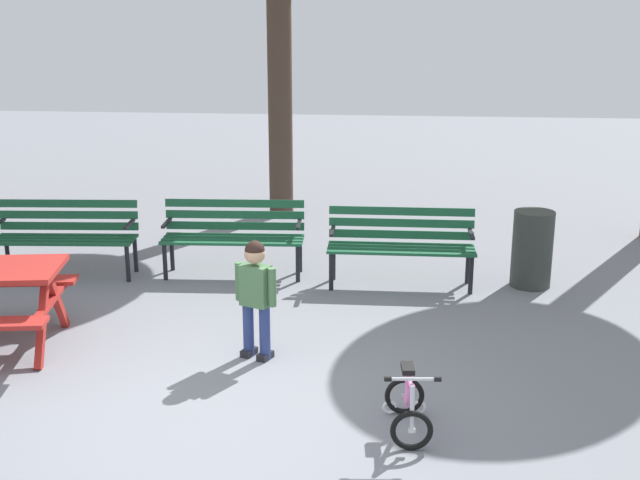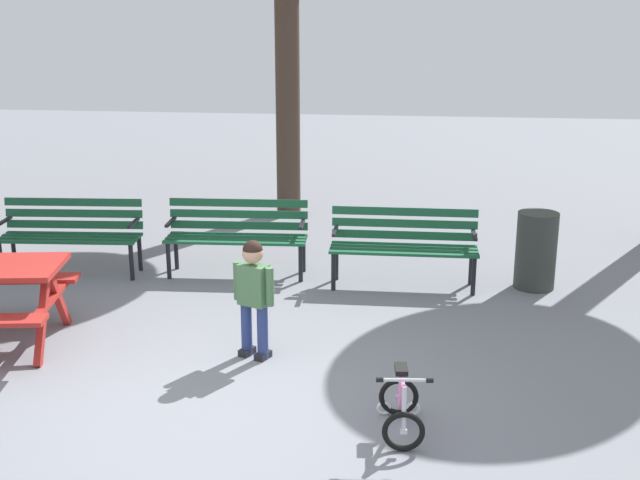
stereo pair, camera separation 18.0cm
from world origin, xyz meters
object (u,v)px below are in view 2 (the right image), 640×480
park_bench_far_left (71,230)px  trash_bin (536,250)px  kids_bicycle (401,407)px  park_bench_right (404,241)px  child_standing (254,289)px  park_bench_left (237,231)px

park_bench_far_left → trash_bin: size_ratio=1.93×
park_bench_far_left → kids_bicycle: bearing=-40.1°
park_bench_right → child_standing: (-1.25, -2.09, 0.12)m
park_bench_right → kids_bicycle: park_bench_right is taller
trash_bin → park_bench_left: bearing=178.4°
park_bench_left → kids_bicycle: size_ratio=2.77×
park_bench_left → child_standing: (0.66, -2.28, 0.12)m
child_standing → trash_bin: 3.47m
park_bench_right → kids_bicycle: (0.06, -3.26, -0.31)m
kids_bicycle → trash_bin: (1.37, 3.36, 0.22)m
park_bench_far_left → trash_bin: (5.24, 0.10, -0.09)m
park_bench_far_left → park_bench_left: size_ratio=1.00×
kids_bicycle → trash_bin: size_ratio=0.69×
park_bench_far_left → child_standing: 3.30m
child_standing → trash_bin: bearing=39.2°
park_bench_right → trash_bin: bearing=3.9°
park_bench_left → kids_bicycle: bearing=-60.3°
child_standing → trash_bin: (2.68, 2.19, -0.21)m
park_bench_left → kids_bicycle: 3.98m
child_standing → trash_bin: size_ratio=1.26×
park_bench_left → park_bench_right: same height
park_bench_far_left → child_standing: child_standing is taller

